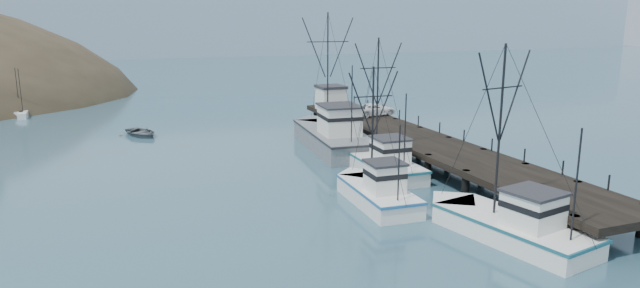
% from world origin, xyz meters
% --- Properties ---
extents(ground, '(400.00, 400.00, 0.00)m').
position_xyz_m(ground, '(0.00, 0.00, 0.00)').
color(ground, '#2C5062').
rests_on(ground, ground).
extents(pier, '(6.00, 44.00, 2.00)m').
position_xyz_m(pier, '(14.00, 16.00, 1.69)').
color(pier, black).
rests_on(pier, ground).
extents(distant_ridge, '(360.00, 40.00, 26.00)m').
position_xyz_m(distant_ridge, '(10.00, 170.00, 0.00)').
color(distant_ridge, '#9EB2C6').
rests_on(distant_ridge, ground).
extents(distant_ridge_far, '(180.00, 25.00, 18.00)m').
position_xyz_m(distant_ridge_far, '(-40.00, 185.00, 0.00)').
color(distant_ridge_far, silver).
rests_on(distant_ridge_far, ground).
extents(trawler_near, '(5.60, 11.45, 11.51)m').
position_xyz_m(trawler_near, '(9.18, -1.31, 0.82)').
color(trawler_near, white).
rests_on(trawler_near, ground).
extents(trawler_mid, '(3.59, 9.53, 9.68)m').
position_xyz_m(trawler_mid, '(4.90, 7.12, 0.82)').
color(trawler_mid, white).
rests_on(trawler_mid, ground).
extents(trawler_far, '(3.79, 10.98, 11.29)m').
position_xyz_m(trawler_far, '(8.81, 13.95, 0.82)').
color(trawler_far, white).
rests_on(trawler_far, ground).
extents(work_vessel, '(5.95, 16.04, 13.31)m').
position_xyz_m(work_vessel, '(8.43, 23.66, 1.23)').
color(work_vessel, slate).
rests_on(work_vessel, ground).
extents(pier_shed, '(3.00, 3.20, 2.80)m').
position_xyz_m(pier_shed, '(12.50, 34.00, 3.42)').
color(pier_shed, silver).
rests_on(pier_shed, pier).
extents(pickup_truck, '(4.94, 2.60, 1.32)m').
position_xyz_m(pickup_truck, '(15.50, 28.63, 2.66)').
color(pickup_truck, white).
rests_on(pickup_truck, pier).
extents(motorboat, '(5.23, 6.02, 1.04)m').
position_xyz_m(motorboat, '(-8.54, 36.48, 0.00)').
color(motorboat, '#565B60').
rests_on(motorboat, ground).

